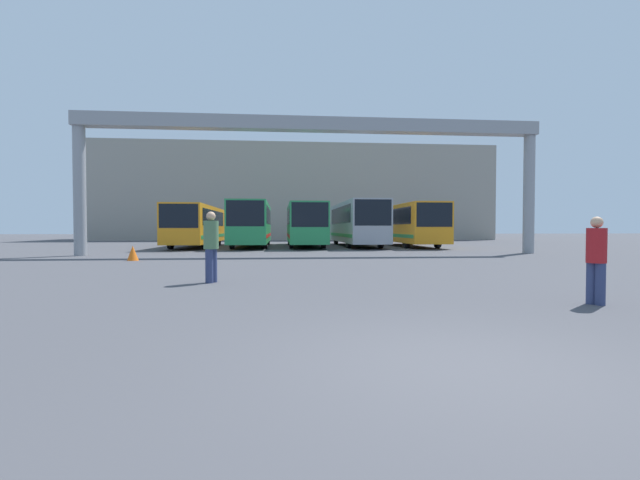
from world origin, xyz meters
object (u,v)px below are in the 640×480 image
(bus_slot_1, at_px, (252,222))
(pedestrian_near_left, at_px, (596,258))
(bus_slot_3, at_px, (356,222))
(bus_slot_0, at_px, (197,224))
(bus_slot_2, at_px, (305,223))
(traffic_cone, at_px, (133,253))
(bus_slot_4, at_px, (409,223))
(pedestrian_far_center, at_px, (211,245))

(bus_slot_1, bearing_deg, pedestrian_near_left, -72.67)
(bus_slot_3, bearing_deg, bus_slot_0, -177.66)
(bus_slot_2, height_order, traffic_cone, bus_slot_2)
(bus_slot_0, relative_size, traffic_cone, 17.41)
(bus_slot_1, relative_size, bus_slot_4, 1.10)
(bus_slot_2, height_order, pedestrian_far_center, bus_slot_2)
(bus_slot_0, bearing_deg, bus_slot_1, 6.10)
(bus_slot_1, bearing_deg, bus_slot_2, -2.12)
(bus_slot_0, xyz_separation_m, bus_slot_4, (16.03, -0.12, 0.09))
(bus_slot_2, bearing_deg, pedestrian_near_left, -81.17)
(bus_slot_3, distance_m, pedestrian_far_center, 22.96)
(bus_slot_4, relative_size, pedestrian_far_center, 6.06)
(bus_slot_1, bearing_deg, traffic_cone, -107.06)
(bus_slot_0, height_order, bus_slot_2, bus_slot_2)
(bus_slot_2, relative_size, pedestrian_near_left, 7.36)
(bus_slot_3, height_order, pedestrian_near_left, bus_slot_3)
(bus_slot_1, distance_m, pedestrian_near_left, 26.66)
(pedestrian_near_left, bearing_deg, bus_slot_1, 172.56)
(bus_slot_4, bearing_deg, traffic_cone, -141.06)
(bus_slot_1, relative_size, bus_slot_3, 0.99)
(bus_slot_0, height_order, bus_slot_3, bus_slot_3)
(bus_slot_3, xyz_separation_m, traffic_cone, (-12.21, -13.72, -1.59))
(bus_slot_0, relative_size, bus_slot_1, 0.93)
(bus_slot_0, xyz_separation_m, traffic_cone, (-0.18, -13.23, -1.40))
(bus_slot_3, height_order, pedestrian_far_center, bus_slot_3)
(bus_slot_1, distance_m, bus_slot_2, 4.01)
(bus_slot_3, height_order, bus_slot_4, bus_slot_3)
(pedestrian_far_center, bearing_deg, pedestrian_near_left, -91.16)
(bus_slot_3, distance_m, pedestrian_near_left, 25.52)
(bus_slot_3, xyz_separation_m, pedestrian_far_center, (-7.62, -21.64, -0.95))
(pedestrian_far_center, distance_m, traffic_cone, 9.18)
(pedestrian_far_center, height_order, traffic_cone, pedestrian_far_center)
(bus_slot_4, xyz_separation_m, pedestrian_far_center, (-11.62, -21.02, -0.85))
(bus_slot_0, xyz_separation_m, bus_slot_2, (8.02, 0.28, 0.08))
(bus_slot_2, relative_size, bus_slot_3, 0.97)
(pedestrian_near_left, bearing_deg, bus_slot_2, 164.06)
(bus_slot_2, height_order, bus_slot_4, bus_slot_4)
(pedestrian_far_center, bearing_deg, bus_slot_3, 6.58)
(pedestrian_far_center, distance_m, pedestrian_near_left, 8.47)
(bus_slot_0, distance_m, traffic_cone, 13.30)
(bus_slot_2, xyz_separation_m, pedestrian_far_center, (-3.61, -21.42, -0.83))
(pedestrian_far_center, bearing_deg, traffic_cone, 56.08)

